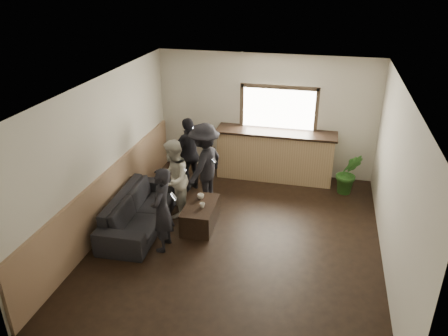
% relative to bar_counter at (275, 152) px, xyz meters
% --- Properties ---
extents(ground, '(5.00, 6.00, 0.01)m').
position_rel_bar_counter_xyz_m(ground, '(-0.30, -2.70, -0.64)').
color(ground, black).
extents(room_shell, '(5.01, 6.01, 2.80)m').
position_rel_bar_counter_xyz_m(room_shell, '(-1.04, -2.70, 0.83)').
color(room_shell, silver).
rests_on(room_shell, ground).
extents(bar_counter, '(2.70, 0.68, 2.13)m').
position_rel_bar_counter_xyz_m(bar_counter, '(0.00, 0.00, 0.00)').
color(bar_counter, '#A28058').
rests_on(bar_counter, ground).
extents(sofa, '(0.98, 2.31, 0.67)m').
position_rel_bar_counter_xyz_m(sofa, '(-2.18, -2.68, -0.31)').
color(sofa, black).
rests_on(sofa, ground).
extents(coffee_table, '(0.60, 1.03, 0.45)m').
position_rel_bar_counter_xyz_m(coffee_table, '(-1.09, -2.41, -0.42)').
color(coffee_table, black).
rests_on(coffee_table, ground).
extents(cup_a, '(0.18, 0.18, 0.10)m').
position_rel_bar_counter_xyz_m(cup_a, '(-1.15, -2.18, -0.14)').
color(cup_a, silver).
rests_on(cup_a, coffee_table).
extents(cup_b, '(0.14, 0.14, 0.09)m').
position_rel_bar_counter_xyz_m(cup_b, '(-1.02, -2.50, -0.15)').
color(cup_b, silver).
rests_on(cup_b, coffee_table).
extents(potted_plant, '(0.57, 0.48, 0.94)m').
position_rel_bar_counter_xyz_m(potted_plant, '(1.64, -0.41, -0.17)').
color(potted_plant, '#2D6623').
rests_on(potted_plant, ground).
extents(person_a, '(0.46, 0.57, 1.52)m').
position_rel_bar_counter_xyz_m(person_a, '(-1.51, -3.26, 0.12)').
color(person_a, black).
rests_on(person_a, ground).
extents(person_b, '(0.73, 0.86, 1.56)m').
position_rel_bar_counter_xyz_m(person_b, '(-1.71, -2.12, 0.14)').
color(person_b, beige).
rests_on(person_b, ground).
extents(person_c, '(0.90, 1.25, 1.74)m').
position_rel_bar_counter_xyz_m(person_c, '(-1.24, -1.54, 0.23)').
color(person_c, black).
rests_on(person_c, ground).
extents(person_d, '(0.93, 0.99, 1.64)m').
position_rel_bar_counter_xyz_m(person_d, '(-1.72, -1.00, 0.18)').
color(person_d, black).
rests_on(person_d, ground).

